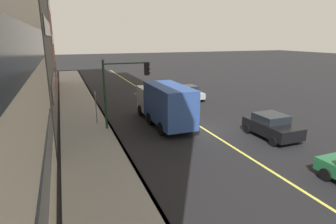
{
  "coord_description": "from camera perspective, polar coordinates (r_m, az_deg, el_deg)",
  "views": [
    {
      "loc": [
        -16.78,
        9.28,
        6.44
      ],
      "look_at": [
        -0.11,
        2.8,
        1.55
      ],
      "focal_mm": 29.14,
      "sensor_mm": 36.0,
      "label": 1
    }
  ],
  "objects": [
    {
      "name": "curb_edge",
      "position": [
        18.19,
        -10.58,
        -5.46
      ],
      "size": [
        80.0,
        0.16,
        0.15
      ],
      "primitive_type": "cube",
      "color": "slate",
      "rests_on": "ground"
    },
    {
      "name": "traffic_light_mast",
      "position": [
        19.54,
        -9.28,
        6.27
      ],
      "size": [
        0.28,
        3.41,
        5.02
      ],
      "color": "#1E3823",
      "rests_on": "ground"
    },
    {
      "name": "lane_stripe_center",
      "position": [
        20.22,
        7.31,
        -3.38
      ],
      "size": [
        80.0,
        0.16,
        0.01
      ],
      "primitive_type": "cube",
      "color": "#D8CC4C",
      "rests_on": "ground"
    },
    {
      "name": "car_silver",
      "position": [
        29.59,
        4.52,
        4.12
      ],
      "size": [
        3.96,
        1.89,
        1.43
      ],
      "color": "#A8AAB2",
      "rests_on": "ground"
    },
    {
      "name": "street_sign_post",
      "position": [
        21.08,
        -14.86,
        1.41
      ],
      "size": [
        0.6,
        0.08,
        2.65
      ],
      "color": "slate",
      "rests_on": "ground"
    },
    {
      "name": "car_black",
      "position": [
        19.32,
        20.85,
        -2.72
      ],
      "size": [
        3.84,
        2.12,
        1.56
      ],
      "color": "black",
      "rests_on": "ground"
    },
    {
      "name": "ground",
      "position": [
        20.23,
        7.3,
        -3.4
      ],
      "size": [
        200.0,
        200.0,
        0.0
      ],
      "primitive_type": "plane",
      "color": "black"
    },
    {
      "name": "truck_blue",
      "position": [
        20.58,
        -0.69,
        1.9
      ],
      "size": [
        7.56,
        2.44,
        3.13
      ],
      "color": "silver",
      "rests_on": "ground"
    },
    {
      "name": "sidewalk_slab",
      "position": [
        17.99,
        -15.88,
        -6.04
      ],
      "size": [
        80.0,
        3.53,
        0.15
      ],
      "primitive_type": "cube",
      "color": "gray",
      "rests_on": "ground"
    }
  ]
}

